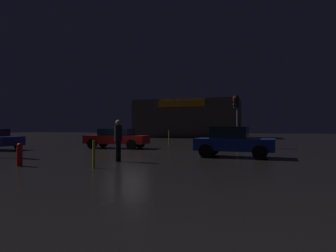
# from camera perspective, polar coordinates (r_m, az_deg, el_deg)

# --- Properties ---
(ground_plane) EXTENTS (120.00, 120.00, 0.00)m
(ground_plane) POSITION_cam_1_polar(r_m,az_deg,el_deg) (18.87, -7.87, -4.82)
(ground_plane) COLOR black
(store_building) EXTENTS (15.29, 7.90, 5.56)m
(store_building) POSITION_cam_1_polar(r_m,az_deg,el_deg) (45.00, 3.92, 1.37)
(store_building) COLOR #4C4742
(store_building) RESTS_ON ground
(traffic_signal_opposite) EXTENTS (0.43, 0.41, 3.84)m
(traffic_signal_opposite) POSITION_cam_1_polar(r_m,az_deg,el_deg) (22.63, 13.04, 2.73)
(traffic_signal_opposite) COLOR #595B60
(traffic_signal_opposite) RESTS_ON ground
(car_far) EXTENTS (3.95, 2.10, 1.54)m
(car_far) POSITION_cam_1_polar(r_m,az_deg,el_deg) (15.21, 12.43, -2.96)
(car_far) COLOR navy
(car_far) RESTS_ON ground
(car_crossing) EXTENTS (4.53, 1.98, 1.41)m
(car_crossing) POSITION_cam_1_polar(r_m,az_deg,el_deg) (21.48, -9.88, -2.26)
(car_crossing) COLOR #A51414
(car_crossing) RESTS_ON ground
(pedestrian) EXTENTS (0.40, 0.40, 1.83)m
(pedestrian) POSITION_cam_1_polar(r_m,az_deg,el_deg) (13.20, -9.56, -2.11)
(pedestrian) COLOR black
(pedestrian) RESTS_ON ground
(fire_hydrant) EXTENTS (0.22, 0.22, 0.89)m
(fire_hydrant) POSITION_cam_1_polar(r_m,az_deg,el_deg) (12.85, -26.68, -4.96)
(fire_hydrant) COLOR red
(fire_hydrant) RESTS_ON ground
(bollard_kerb_a) EXTENTS (0.10, 0.10, 1.03)m
(bollard_kerb_a) POSITION_cam_1_polar(r_m,az_deg,el_deg) (11.26, -14.08, -5.28)
(bollard_kerb_a) COLOR gold
(bollard_kerb_a) RESTS_ON ground
(bollard_kerb_b) EXTENTS (0.08, 0.08, 1.24)m
(bollard_kerb_b) POSITION_cam_1_polar(r_m,az_deg,el_deg) (26.46, 0.16, -2.17)
(bollard_kerb_b) COLOR gold
(bollard_kerb_b) RESTS_ON ground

